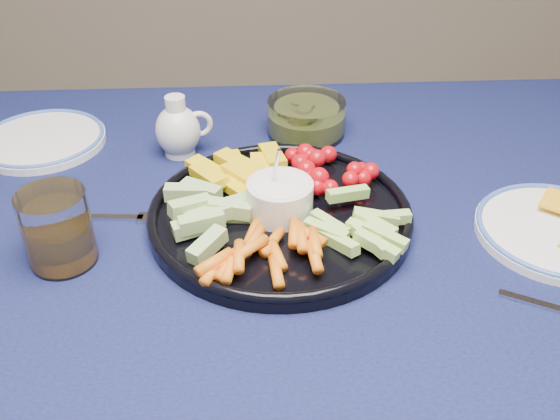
{
  "coord_description": "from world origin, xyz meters",
  "views": [
    {
      "loc": [
        0.07,
        -0.6,
        1.24
      ],
      "look_at": [
        0.11,
        0.08,
        0.77
      ],
      "focal_mm": 40.0,
      "sensor_mm": 36.0,
      "label": 1
    }
  ],
  "objects": [
    {
      "name": "dining_table",
      "position": [
        0.0,
        0.0,
        0.66
      ],
      "size": [
        1.67,
        1.07,
        0.75
      ],
      "color": "#4D3319",
      "rests_on": "ground"
    },
    {
      "name": "crudite_platter",
      "position": [
        0.11,
        0.08,
        0.77
      ],
      "size": [
        0.35,
        0.35,
        0.11
      ],
      "color": "black",
      "rests_on": "dining_table"
    },
    {
      "name": "creamer_pitcher",
      "position": [
        -0.04,
        0.28,
        0.79
      ],
      "size": [
        0.09,
        0.07,
        0.1
      ],
      "color": "silver",
      "rests_on": "dining_table"
    },
    {
      "name": "pickle_bowl",
      "position": [
        0.17,
        0.33,
        0.77
      ],
      "size": [
        0.13,
        0.13,
        0.06
      ],
      "color": "silver",
      "rests_on": "dining_table"
    },
    {
      "name": "cheese_plate",
      "position": [
        0.47,
        0.03,
        0.76
      ],
      "size": [
        0.21,
        0.21,
        0.03
      ],
      "color": "white",
      "rests_on": "dining_table"
    },
    {
      "name": "juice_tumbler",
      "position": [
        -0.16,
        0.02,
        0.79
      ],
      "size": [
        0.08,
        0.08,
        0.1
      ],
      "color": "silver",
      "rests_on": "dining_table"
    },
    {
      "name": "fork_left",
      "position": [
        -0.12,
        0.1,
        0.75
      ],
      "size": [
        0.17,
        0.03,
        0.0
      ],
      "color": "silver",
      "rests_on": "dining_table"
    },
    {
      "name": "side_plate_extra",
      "position": [
        -0.27,
        0.32,
        0.75
      ],
      "size": [
        0.2,
        0.2,
        0.02
      ],
      "color": "white",
      "rests_on": "dining_table"
    }
  ]
}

